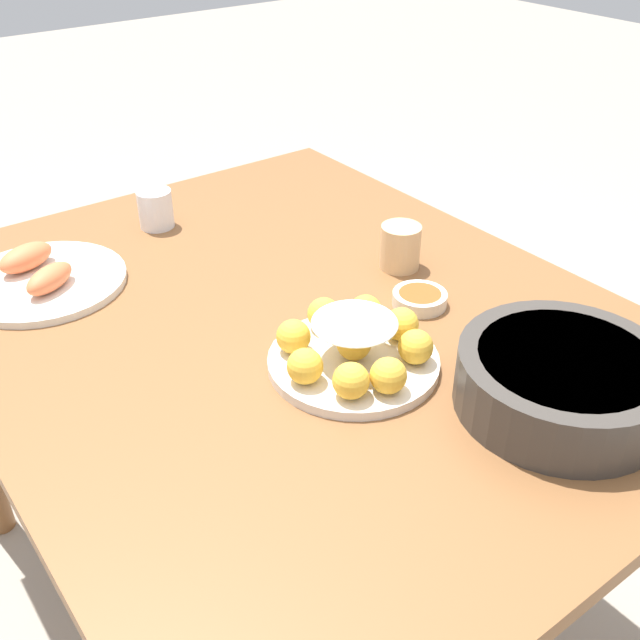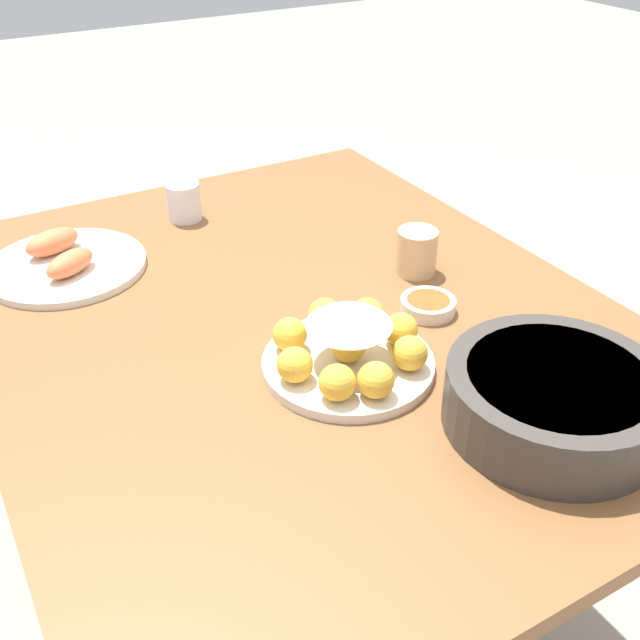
% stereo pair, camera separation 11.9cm
% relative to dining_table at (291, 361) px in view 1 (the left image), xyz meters
% --- Properties ---
extents(ground_plane, '(12.00, 12.00, 0.00)m').
position_rel_dining_table_xyz_m(ground_plane, '(0.00, 0.00, -0.65)').
color(ground_plane, '#9E9384').
extents(dining_table, '(1.29, 1.02, 0.74)m').
position_rel_dining_table_xyz_m(dining_table, '(0.00, 0.00, 0.00)').
color(dining_table, brown).
rests_on(dining_table, ground_plane).
extents(cake_plate, '(0.26, 0.26, 0.09)m').
position_rel_dining_table_xyz_m(cake_plate, '(0.17, 0.00, 0.12)').
color(cake_plate, silver).
rests_on(cake_plate, dining_table).
extents(serving_bowl, '(0.30, 0.30, 0.09)m').
position_rel_dining_table_xyz_m(serving_bowl, '(0.42, 0.17, 0.14)').
color(serving_bowl, '#3D3833').
rests_on(serving_bowl, dining_table).
extents(sauce_bowl, '(0.09, 0.09, 0.02)m').
position_rel_dining_table_xyz_m(sauce_bowl, '(0.10, 0.20, 0.10)').
color(sauce_bowl, silver).
rests_on(sauce_bowl, dining_table).
extents(seafood_platter, '(0.30, 0.30, 0.06)m').
position_rel_dining_table_xyz_m(seafood_platter, '(-0.36, -0.30, 0.11)').
color(seafood_platter, silver).
rests_on(seafood_platter, dining_table).
extents(cup_near, '(0.07, 0.07, 0.08)m').
position_rel_dining_table_xyz_m(cup_near, '(-0.46, -0.02, 0.13)').
color(cup_near, white).
rests_on(cup_near, dining_table).
extents(cup_far, '(0.08, 0.08, 0.08)m').
position_rel_dining_table_xyz_m(cup_far, '(-0.02, 0.27, 0.13)').
color(cup_far, '#DBB27F').
rests_on(cup_far, dining_table).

